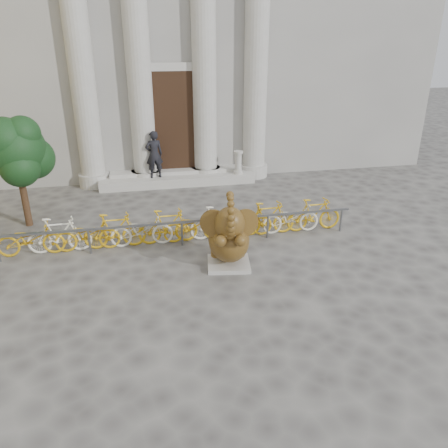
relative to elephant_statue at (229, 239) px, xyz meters
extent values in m
plane|color=#474442|center=(-0.51, -2.31, -0.76)|extent=(80.00, 80.00, 0.00)
cube|color=gray|center=(-0.51, 12.69, 5.24)|extent=(22.00, 10.00, 12.00)
cube|color=black|center=(-0.51, 7.61, 1.54)|extent=(2.40, 0.16, 4.00)
cylinder|color=#A8A59E|center=(-3.71, 7.49, 3.24)|extent=(0.90, 0.90, 8.00)
cylinder|color=#A8A59E|center=(-1.71, 7.49, 3.24)|extent=(0.90, 0.90, 8.00)
cylinder|color=#A8A59E|center=(0.69, 7.49, 3.24)|extent=(0.90, 0.90, 8.00)
cylinder|color=#A8A59E|center=(2.69, 7.49, 3.24)|extent=(0.90, 0.90, 8.00)
cube|color=#A8A59E|center=(-0.51, 7.09, -0.58)|extent=(6.00, 1.20, 0.36)
cube|color=#A8A59E|center=(0.01, 0.03, -0.71)|extent=(1.19, 1.10, 0.11)
ellipsoid|color=black|center=(0.04, 0.26, -0.34)|extent=(1.00, 0.97, 0.67)
ellipsoid|color=black|center=(0.01, 0.05, -0.05)|extent=(1.19, 1.40, 1.09)
cylinder|color=black|center=(-0.22, 0.44, -0.52)|extent=(0.36, 0.36, 0.27)
cylinder|color=black|center=(0.34, 0.35, -0.52)|extent=(0.36, 0.36, 0.27)
cylinder|color=black|center=(-0.29, -0.32, 0.16)|extent=(0.35, 0.66, 0.42)
cylinder|color=black|center=(0.17, -0.40, 0.16)|extent=(0.35, 0.66, 0.42)
ellipsoid|color=black|center=(-0.05, -0.32, 0.54)|extent=(0.81, 0.78, 0.84)
cylinder|color=black|center=(-0.38, -0.14, 0.50)|extent=(0.66, 0.37, 0.71)
cylinder|color=black|center=(0.32, -0.25, 0.50)|extent=(0.71, 0.16, 0.71)
cone|color=beige|center=(-0.21, -0.51, 0.37)|extent=(0.10, 0.25, 0.11)
cone|color=beige|center=(0.04, -0.55, 0.37)|extent=(0.16, 0.25, 0.11)
cube|color=slate|center=(-1.00, 1.46, -0.06)|extent=(9.84, 0.06, 0.06)
cylinder|color=slate|center=(-3.46, 1.46, -0.41)|extent=(0.06, 0.06, 0.70)
cylinder|color=slate|center=(-1.00, 1.46, -0.41)|extent=(0.06, 0.06, 0.70)
cylinder|color=slate|center=(1.46, 1.46, -0.41)|extent=(0.06, 0.06, 0.70)
cylinder|color=slate|center=(3.72, 1.46, -0.41)|extent=(0.06, 0.06, 0.70)
imported|color=gold|center=(-4.96, 1.71, -0.26)|extent=(1.70, 0.50, 1.00)
imported|color=white|center=(-4.24, 1.71, -0.26)|extent=(1.66, 0.47, 1.00)
imported|color=gold|center=(-3.52, 1.71, -0.26)|extent=(1.70, 0.50, 1.00)
imported|color=gold|center=(-2.80, 1.71, -0.26)|extent=(1.66, 0.47, 1.00)
imported|color=white|center=(-2.08, 1.71, -0.26)|extent=(1.70, 0.50, 1.00)
imported|color=gold|center=(-1.36, 1.71, -0.26)|extent=(1.66, 0.47, 1.00)
imported|color=gold|center=(-0.64, 1.71, -0.26)|extent=(1.70, 0.50, 1.00)
imported|color=white|center=(0.08, 1.71, -0.26)|extent=(1.66, 0.47, 1.00)
imported|color=gold|center=(0.80, 1.71, -0.26)|extent=(1.70, 0.50, 1.00)
imported|color=gold|center=(1.52, 1.71, -0.26)|extent=(1.66, 0.47, 1.00)
imported|color=white|center=(2.24, 1.71, -0.26)|extent=(1.70, 0.50, 1.00)
imported|color=gold|center=(2.96, 1.71, -0.26)|extent=(1.66, 0.47, 1.00)
cylinder|color=#332114|center=(-5.45, 3.84, 0.25)|extent=(0.20, 0.20, 2.04)
sphere|color=black|center=(-5.45, 3.84, 1.61)|extent=(1.70, 1.70, 1.70)
sphere|color=black|center=(-5.05, 4.07, 1.27)|extent=(1.24, 1.24, 1.24)
sphere|color=black|center=(-5.79, 4.13, 1.38)|extent=(1.13, 1.13, 1.13)
sphere|color=black|center=(-5.34, 3.51, 1.16)|extent=(1.13, 1.13, 1.13)
sphere|color=black|center=(-5.62, 3.62, 1.95)|extent=(1.24, 1.24, 1.24)
sphere|color=black|center=(-5.17, 3.73, 2.06)|extent=(1.02, 1.02, 1.02)
imported|color=black|center=(-1.37, 6.95, 0.49)|extent=(0.71, 0.52, 1.79)
cylinder|color=#A8A59E|center=(1.87, 6.79, -0.35)|extent=(0.37, 0.37, 0.11)
cylinder|color=#A8A59E|center=(1.87, 6.79, 0.01)|extent=(0.26, 0.26, 0.83)
cylinder|color=#A8A59E|center=(1.87, 6.79, 0.45)|extent=(0.37, 0.37, 0.09)
camera|label=1|loc=(-2.11, -9.49, 4.54)|focal=35.00mm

